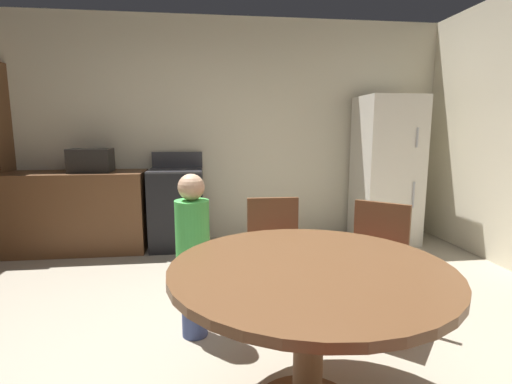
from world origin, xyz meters
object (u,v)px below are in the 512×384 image
microwave (91,160)px  person_child (193,252)px  refrigerator (386,170)px  chair_northeast (375,258)px  oven_range (177,208)px  chair_north (275,251)px  dining_table (309,297)px

microwave → person_child: bearing=-59.6°
refrigerator → person_child: 3.01m
refrigerator → microwave: (-3.44, 0.05, 0.15)m
chair_northeast → person_child: person_child is taller
oven_range → chair_north: oven_range is taller
chair_northeast → person_child: size_ratio=0.80×
oven_range → microwave: microwave is taller
dining_table → chair_northeast: chair_northeast is taller
oven_range → chair_northeast: oven_range is taller
dining_table → chair_north: bearing=89.0°
microwave → dining_table: bearing=-58.4°
dining_table → chair_north: (0.02, 1.01, -0.11)m
person_child → oven_range: bearing=153.0°
person_child → refrigerator: bearing=96.7°
person_child → chair_northeast: bearing=53.2°
microwave → chair_north: microwave is taller
microwave → chair_northeast: 3.22m
oven_range → dining_table: (0.82, -2.83, 0.14)m
refrigerator → person_child: bearing=-138.9°
microwave → chair_north: bearing=-46.0°
oven_range → refrigerator: refrigerator is taller
chair_north → chair_northeast: size_ratio=1.00×
refrigerator → microwave: refrigerator is taller
dining_table → microwave: bearing=121.6°
microwave → chair_north: (1.76, -1.82, -0.53)m
refrigerator → chair_northeast: refrigerator is taller
chair_north → person_child: size_ratio=0.80×
oven_range → chair_northeast: (1.48, -2.07, 0.03)m
oven_range → dining_table: size_ratio=0.86×
microwave → oven_range: bearing=0.2°
dining_table → oven_range: bearing=106.1°
refrigerator → chair_north: (-1.68, -1.77, -0.38)m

